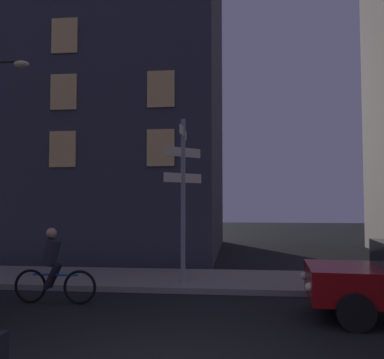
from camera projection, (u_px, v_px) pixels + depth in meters
sidewalk_kerb at (200, 280)px, 11.16m from camera, size 40.00×2.83×0.14m
signpost at (183, 186)px, 10.69m from camera, size 0.87×1.20×4.18m
cyclist at (53, 268)px, 8.91m from camera, size 1.82×0.32×1.61m
building_left_block at (74, 91)px, 19.07m from camera, size 13.20×9.93×14.54m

